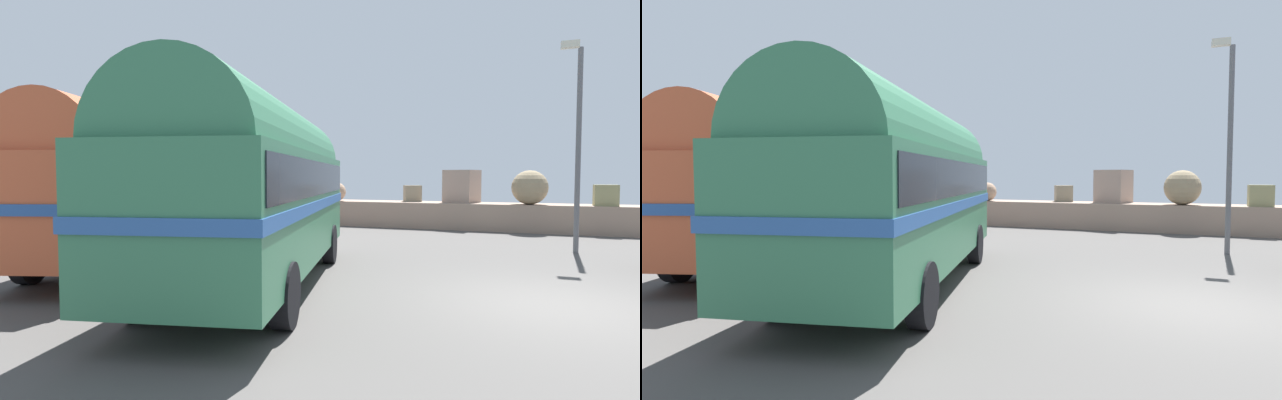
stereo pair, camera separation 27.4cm
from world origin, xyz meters
TOP-DOWN VIEW (x-y plane):
  - ground at (0.00, 0.00)m, footprint 32.00×26.00m
  - breakwater at (0.02, 11.77)m, footprint 31.36×2.39m
  - vintage_coach at (-5.36, -0.52)m, footprint 4.37×8.91m
  - second_coach at (-9.52, 0.68)m, footprint 5.08×8.89m
  - lamp_post at (0.99, 6.27)m, footprint 0.64×1.00m

SIDE VIEW (x-z plane):
  - ground at x=0.00m, z-range 0.00..0.02m
  - breakwater at x=0.02m, z-range -0.50..1.97m
  - vintage_coach at x=-5.36m, z-range 0.20..3.90m
  - second_coach at x=-9.52m, z-range 0.20..3.90m
  - lamp_post at x=0.99m, z-range 0.40..6.20m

